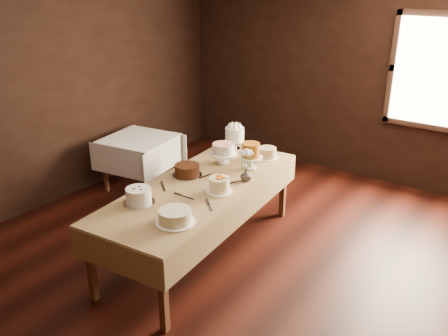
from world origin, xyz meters
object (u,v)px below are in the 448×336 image
Objects in this scene: cake_lattice at (223,154)px; cake_chocolate at (187,171)px; cake_speckled at (267,153)px; cake_swirl at (139,196)px; cake_flowers at (219,186)px; cake_cream at (175,217)px; cake_server_b at (210,207)px; cake_server_c at (211,174)px; cake_meringue at (235,139)px; display_table at (201,190)px; flower_vase at (246,175)px; cake_caramel at (251,157)px; cake_server_d at (241,181)px; cake_server_a at (188,197)px; cake_server_e at (164,188)px; side_table at (139,144)px.

cake_chocolate is at bearing -100.77° from cake_lattice.
cake_speckled is 1.72m from cake_swirl.
cake_flowers reaches higher than cake_cream.
cake_cream is 0.40m from cake_server_b.
cake_meringue is at bearing 25.21° from cake_server_c.
cake_swirl is (-0.20, -0.65, 0.13)m from display_table.
cake_lattice reaches higher than flower_vase.
cake_meringue is 1.08× the size of cake_speckled.
cake_server_c is (0.08, -0.33, -0.10)m from cake_lattice.
cake_caramel reaches higher than cake_server_d.
cake_speckled is 1.06m from cake_flowers.
cake_caramel is 1.24× the size of cake_server_a.
cake_lattice is at bearing 79.23° from cake_chocolate.
cake_meringue is at bearing 117.39° from cake_flowers.
display_table is 10.75× the size of cake_server_d.
cake_server_d is 1.00× the size of cake_server_e.
cake_server_b is at bearing 34.16° from cake_server_e.
cake_chocolate is 1.01× the size of cake_cream.
cake_server_b is (0.12, -0.31, -0.07)m from cake_flowers.
cake_server_e is at bearing -131.17° from flower_vase.
cake_server_b is (0.07, 0.39, -0.05)m from cake_cream.
display_table is 10.75× the size of cake_server_b.
cake_meringue reaches higher than cake_speckled.
cake_flowers reaches higher than cake_swirl.
cake_cream reaches higher than cake_server_e.
display_table is at bearing -98.87° from cake_speckled.
cake_server_a is at bearing -122.22° from cake_flowers.
cake_caramel is at bearing 97.00° from cake_flowers.
cake_swirl is 1.08m from cake_server_d.
cake_server_e is 0.84m from flower_vase.
cake_cream is (0.31, -0.74, 0.11)m from display_table.
cake_meringue is 1.33m from cake_server_e.
side_table is 2.83× the size of cake_lattice.
display_table is 1.04m from cake_speckled.
cake_chocolate is at bearing 159.50° from display_table.
side_table is 2.07m from flower_vase.
flower_vase is (0.06, 0.38, -0.01)m from cake_flowers.
cake_chocolate is (1.44, -0.72, 0.21)m from side_table.
cake_cream is at bearing -71.11° from cake_meringue.
display_table is 0.32m from cake_server_a.
cake_chocolate reaches higher than cake_server_d.
cake_caramel is 0.70m from cake_chocolate.
flower_vase is at bearing 62.41° from cake_swirl.
cake_lattice is at bearing -71.56° from cake_meringue.
cake_server_e is at bearing 94.79° from cake_swirl.
cake_caramel is 2.41× the size of flower_vase.
cake_server_e is at bearing -113.37° from cake_caramel.
cake_lattice is (0.14, -0.43, -0.03)m from cake_meringue.
cake_speckled is at bearing 77.75° from cake_swirl.
cake_swirl reaches higher than cake_cream.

